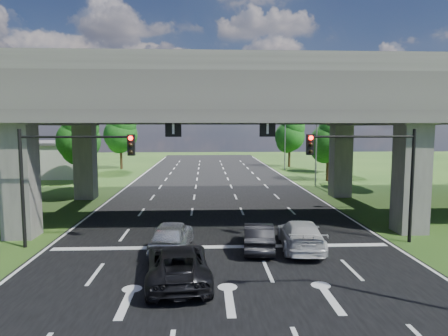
{
  "coord_description": "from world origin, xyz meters",
  "views": [
    {
      "loc": [
        -0.82,
        -16.21,
        6.1
      ],
      "look_at": [
        0.31,
        7.81,
        3.61
      ],
      "focal_mm": 32.0,
      "sensor_mm": 36.0,
      "label": 1
    }
  ],
  "objects": [
    {
      "name": "ground",
      "position": [
        0.0,
        0.0,
        0.0
      ],
      "size": [
        160.0,
        160.0,
        0.0
      ],
      "primitive_type": "plane",
      "color": "#264A17",
      "rests_on": "ground"
    },
    {
      "name": "road",
      "position": [
        0.0,
        10.0,
        0.01
      ],
      "size": [
        18.0,
        120.0,
        0.03
      ],
      "primitive_type": "cube",
      "color": "black",
      "rests_on": "ground"
    },
    {
      "name": "overpass",
      "position": [
        0.0,
        12.0,
        7.92
      ],
      "size": [
        80.0,
        15.0,
        10.0
      ],
      "color": "#393734",
      "rests_on": "ground"
    },
    {
      "name": "warehouse",
      "position": [
        -26.0,
        35.0,
        2.0
      ],
      "size": [
        20.0,
        10.0,
        4.0
      ],
      "primitive_type": "cube",
      "color": "#9E9E99",
      "rests_on": "ground"
    },
    {
      "name": "signal_right",
      "position": [
        7.82,
        3.94,
        4.19
      ],
      "size": [
        5.76,
        0.54,
        6.0
      ],
      "color": "black",
      "rests_on": "ground"
    },
    {
      "name": "signal_left",
      "position": [
        -7.82,
        3.94,
        4.19
      ],
      "size": [
        5.76,
        0.54,
        6.0
      ],
      "color": "black",
      "rests_on": "ground"
    },
    {
      "name": "streetlight_far",
      "position": [
        10.1,
        24.0,
        5.85
      ],
      "size": [
        3.38,
        0.25,
        10.0
      ],
      "color": "gray",
      "rests_on": "ground"
    },
    {
      "name": "streetlight_beyond",
      "position": [
        10.1,
        40.0,
        5.85
      ],
      "size": [
        3.38,
        0.25,
        10.0
      ],
      "color": "gray",
      "rests_on": "ground"
    },
    {
      "name": "tree_left_near",
      "position": [
        -13.95,
        26.0,
        4.82
      ],
      "size": [
        4.5,
        4.5,
        7.8
      ],
      "color": "black",
      "rests_on": "ground"
    },
    {
      "name": "tree_left_mid",
      "position": [
        -16.95,
        34.0,
        4.17
      ],
      "size": [
        3.91,
        3.9,
        6.76
      ],
      "color": "black",
      "rests_on": "ground"
    },
    {
      "name": "tree_left_far",
      "position": [
        -12.95,
        42.0,
        5.14
      ],
      "size": [
        4.8,
        4.8,
        8.32
      ],
      "color": "black",
      "rests_on": "ground"
    },
    {
      "name": "tree_right_near",
      "position": [
        13.05,
        28.0,
        4.5
      ],
      "size": [
        4.2,
        4.2,
        7.28
      ],
      "color": "black",
      "rests_on": "ground"
    },
    {
      "name": "tree_right_mid",
      "position": [
        16.05,
        36.0,
        4.17
      ],
      "size": [
        3.91,
        3.9,
        6.76
      ],
      "color": "black",
      "rests_on": "ground"
    },
    {
      "name": "tree_right_far",
      "position": [
        12.05,
        44.0,
        4.82
      ],
      "size": [
        4.5,
        4.5,
        7.8
      ],
      "color": "black",
      "rests_on": "ground"
    },
    {
      "name": "car_silver",
      "position": [
        -2.48,
        3.0,
        0.78
      ],
      "size": [
        2.16,
        4.56,
        1.51
      ],
      "primitive_type": "imported",
      "rotation": [
        0.0,
        0.0,
        3.05
      ],
      "color": "silver",
      "rests_on": "road"
    },
    {
      "name": "car_dark",
      "position": [
        1.8,
        3.0,
        0.7
      ],
      "size": [
        1.82,
        4.17,
        1.33
      ],
      "primitive_type": "imported",
      "rotation": [
        0.0,
        0.0,
        3.04
      ],
      "color": "black",
      "rests_on": "road"
    },
    {
      "name": "car_white",
      "position": [
        3.92,
        3.0,
        0.74
      ],
      "size": [
        2.46,
        5.09,
        1.43
      ],
      "primitive_type": "imported",
      "rotation": [
        0.0,
        0.0,
        3.05
      ],
      "color": "#BDBDBD",
      "rests_on": "road"
    },
    {
      "name": "car_trailing",
      "position": [
        -1.92,
        -0.97,
        0.74
      ],
      "size": [
        2.86,
        5.34,
        1.43
      ],
      "primitive_type": "imported",
      "rotation": [
        0.0,
        0.0,
        3.24
      ],
      "color": "black",
      "rests_on": "road"
    }
  ]
}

